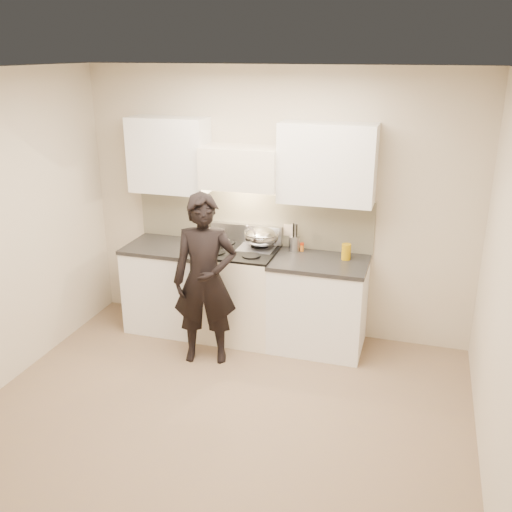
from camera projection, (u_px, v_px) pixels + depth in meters
The scene contains 11 objects.
ground_plane at pixel (219, 418), 4.65m from camera, with size 4.00×4.00×0.00m, color #80674A.
room_shell at pixel (224, 217), 4.46m from camera, with size 4.04×3.54×2.70m.
stove at pixel (239, 293), 5.85m from camera, with size 0.76×0.65×0.96m.
counter_right at pixel (318, 304), 5.63m from camera, with size 0.92×0.67×0.92m.
counter_left at pixel (169, 285), 6.07m from camera, with size 0.82×0.67×0.92m.
wok at pixel (262, 237), 5.73m from camera, with size 0.36×0.44×0.29m.
stock_pot at pixel (214, 244), 5.59m from camera, with size 0.32×0.24×0.15m.
utensil_crock at pixel (294, 243), 5.71m from camera, with size 0.11×0.11×0.28m.
spice_jar at pixel (302, 247), 5.71m from camera, with size 0.04×0.04×0.09m.
oil_glass at pixel (346, 252), 5.48m from camera, with size 0.09×0.09×0.16m.
person at pixel (205, 280), 5.28m from camera, with size 0.60×0.39×1.64m, color black.
Camera 1 is at (1.42, -3.67, 2.83)m, focal length 40.00 mm.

